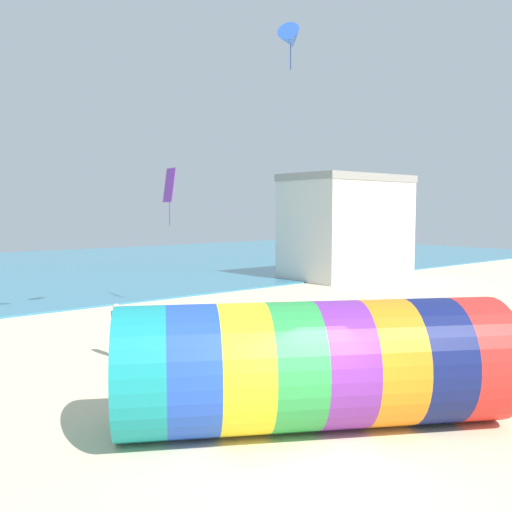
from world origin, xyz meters
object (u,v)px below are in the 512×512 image
(kite_purple_diamond, at_px, (169,186))
(kite_blue_delta, at_px, (291,39))
(giant_inflatable_tube, at_px, (314,365))
(bystander_mid_beach, at_px, (117,330))
(kite_handler, at_px, (509,374))

(kite_purple_diamond, xyz_separation_m, kite_blue_delta, (-2.96, -11.74, 3.86))
(giant_inflatable_tube, xyz_separation_m, kite_blue_delta, (2.82, 3.80, 8.51))
(bystander_mid_beach, bearing_deg, giant_inflatable_tube, -85.58)
(giant_inflatable_tube, height_order, kite_purple_diamond, kite_purple_diamond)
(giant_inflatable_tube, bearing_deg, kite_blue_delta, 53.40)
(giant_inflatable_tube, height_order, kite_blue_delta, kite_blue_delta)
(giant_inflatable_tube, bearing_deg, kite_handler, -24.93)
(giant_inflatable_tube, relative_size, kite_handler, 5.51)
(giant_inflatable_tube, relative_size, kite_blue_delta, 6.69)
(kite_purple_diamond, bearing_deg, bystander_mid_beach, -132.22)
(kite_handler, height_order, kite_purple_diamond, kite_purple_diamond)
(giant_inflatable_tube, xyz_separation_m, bystander_mid_beach, (-0.65, 8.45, -0.49))
(kite_purple_diamond, bearing_deg, giant_inflatable_tube, -110.41)
(giant_inflatable_tube, bearing_deg, kite_purple_diamond, 69.59)
(kite_purple_diamond, xyz_separation_m, bystander_mid_beach, (-6.44, -7.10, -5.14))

